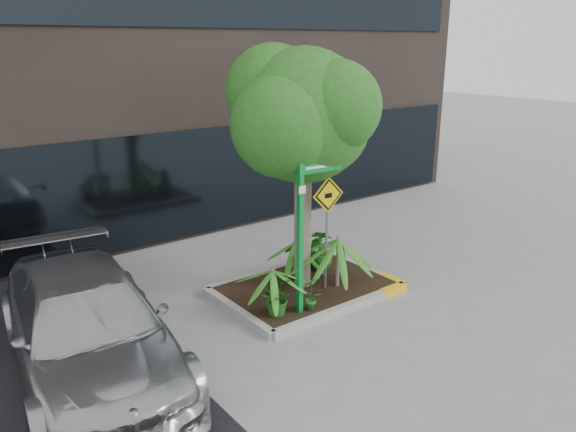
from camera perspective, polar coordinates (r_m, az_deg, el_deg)
ground at (r=10.78m, az=2.01°, el=-8.54°), size 80.00×80.00×0.00m
planter at (r=11.06m, az=2.05°, el=-7.25°), size 3.35×2.36×0.15m
tree at (r=10.18m, az=1.52°, el=10.14°), size 3.13×2.77×4.69m
palm_front at (r=10.69m, az=5.15°, el=-2.37°), size 1.15×1.15×1.28m
palm_left at (r=9.77m, az=-1.54°, el=-5.57°), size 0.90×0.90×1.00m
palm_back at (r=11.27m, az=0.69°, el=-2.79°), size 0.81×0.81×0.90m
parked_car at (r=8.78m, az=-19.62°, el=-10.55°), size 2.68×5.34×1.49m
shrub_a at (r=9.79m, az=-1.27°, el=-8.28°), size 0.79×0.79×0.64m
shrub_b at (r=11.64m, az=3.42°, el=-3.40°), size 0.68×0.68×0.87m
shrub_c at (r=9.97m, az=2.36°, el=-7.75°), size 0.34×0.34×0.65m
shrub_d at (r=11.80m, az=2.63°, el=-3.58°), size 0.53×0.53×0.68m
street_sign_post at (r=9.43m, az=1.33°, el=0.15°), size 0.92×0.91×3.10m
cattle_sign at (r=10.39m, az=4.03°, el=0.18°), size 0.68×0.10×2.21m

